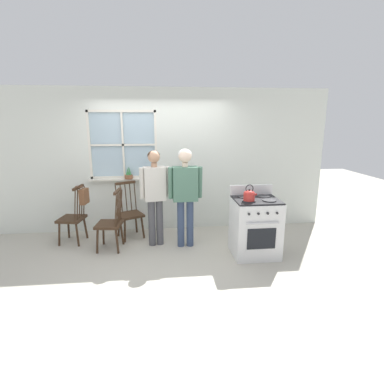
% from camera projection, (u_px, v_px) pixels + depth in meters
% --- Properties ---
extents(ground_plane, '(16.00, 16.00, 0.00)m').
position_uv_depth(ground_plane, '(165.00, 259.00, 4.69)').
color(ground_plane, '#B2AD9E').
extents(wall_back, '(6.40, 0.16, 2.70)m').
position_uv_depth(wall_back, '(165.00, 162.00, 5.73)').
color(wall_back, silver).
rests_on(wall_back, ground_plane).
extents(chair_by_window, '(0.47, 0.48, 1.02)m').
position_uv_depth(chair_by_window, '(73.00, 218.00, 5.23)').
color(chair_by_window, '#3D2819').
rests_on(chair_by_window, ground_plane).
extents(chair_near_wall, '(0.45, 0.46, 1.02)m').
position_uv_depth(chair_near_wall, '(111.00, 224.00, 4.95)').
color(chair_near_wall, '#3D2819').
rests_on(chair_near_wall, ground_plane).
extents(chair_center_cluster, '(0.55, 0.54, 1.02)m').
position_uv_depth(chair_center_cluster, '(130.00, 214.00, 5.47)').
color(chair_center_cluster, '#3D2819').
rests_on(chair_center_cluster, ground_plane).
extents(person_elderly_left, '(0.52, 0.27, 1.63)m').
position_uv_depth(person_elderly_left, '(155.00, 190.00, 5.00)').
color(person_elderly_left, '#4C4C51').
rests_on(person_elderly_left, ground_plane).
extents(person_teen_center, '(0.56, 0.24, 1.66)m').
position_uv_depth(person_teen_center, '(185.00, 188.00, 4.93)').
color(person_teen_center, '#384766').
rests_on(person_teen_center, ground_plane).
extents(stove, '(0.70, 0.68, 1.08)m').
position_uv_depth(stove, '(255.00, 226.00, 4.74)').
color(stove, silver).
rests_on(stove, ground_plane).
extents(kettle, '(0.21, 0.17, 0.25)m').
position_uv_depth(kettle, '(249.00, 195.00, 4.47)').
color(kettle, red).
rests_on(kettle, stove).
extents(potted_plant, '(0.15, 0.15, 0.24)m').
position_uv_depth(potted_plant, '(129.00, 175.00, 5.63)').
color(potted_plant, '#935B3D').
rests_on(potted_plant, wall_back).
extents(handbag, '(0.21, 0.23, 0.31)m').
position_uv_depth(handbag, '(84.00, 196.00, 5.12)').
color(handbag, brown).
rests_on(handbag, chair_by_window).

